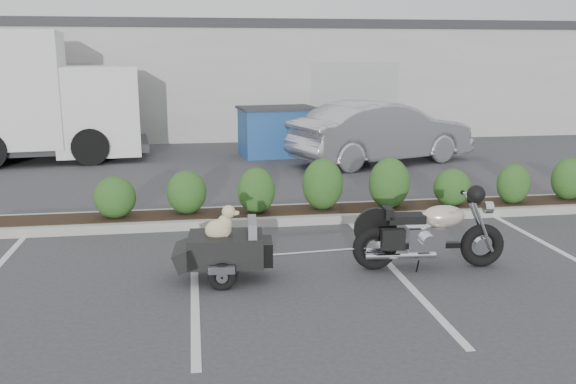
{
  "coord_description": "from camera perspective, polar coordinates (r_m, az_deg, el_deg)",
  "views": [
    {
      "loc": [
        -1.45,
        -8.19,
        2.88
      ],
      "look_at": [
        -0.0,
        1.08,
        0.75
      ],
      "focal_mm": 38.0,
      "sensor_mm": 36.0,
      "label": 1
    }
  ],
  "objects": [
    {
      "name": "ground",
      "position": [
        8.81,
        1.1,
        -6.31
      ],
      "size": [
        90.0,
        90.0,
        0.0
      ],
      "primitive_type": "plane",
      "color": "#38383A",
      "rests_on": "ground"
    },
    {
      "name": "pet_trailer",
      "position": [
        7.98,
        -5.95,
        -5.21
      ],
      "size": [
        1.7,
        0.95,
        1.01
      ],
      "rotation": [
        0.0,
        0.0,
        -0.08
      ],
      "color": "black",
      "rests_on": "ground"
    },
    {
      "name": "planter_kerb",
      "position": [
        11.04,
        4.24,
        -1.96
      ],
      "size": [
        12.0,
        1.0,
        0.15
      ],
      "primitive_type": "cube",
      "color": "#9E9E93",
      "rests_on": "ground"
    },
    {
      "name": "motorcycle",
      "position": [
        8.53,
        13.09,
        -3.86
      ],
      "size": [
        2.12,
        0.72,
        1.22
      ],
      "rotation": [
        0.0,
        0.0,
        -0.08
      ],
      "color": "black",
      "rests_on": "ground"
    },
    {
      "name": "sedan",
      "position": [
        16.57,
        8.77,
        5.55
      ],
      "size": [
        5.34,
        3.35,
        1.66
      ],
      "primitive_type": "imported",
      "rotation": [
        0.0,
        0.0,
        1.91
      ],
      "color": "#B5B5BC",
      "rests_on": "ground"
    },
    {
      "name": "building",
      "position": [
        25.25,
        -5.7,
        10.75
      ],
      "size": [
        26.0,
        10.0,
        4.0
      ],
      "primitive_type": "cube",
      "color": "#9EA099",
      "rests_on": "ground"
    },
    {
      "name": "dumpster",
      "position": [
        17.59,
        -1.04,
        5.73
      ],
      "size": [
        2.3,
        1.71,
        1.41
      ],
      "rotation": [
        0.0,
        0.0,
        0.12
      ],
      "color": "navy",
      "rests_on": "ground"
    }
  ]
}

